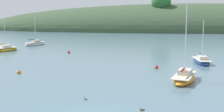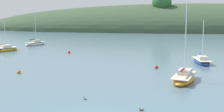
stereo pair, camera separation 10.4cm
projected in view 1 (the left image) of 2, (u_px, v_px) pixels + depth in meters
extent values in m
ellipsoid|color=#384C33|center=(198.00, 30.00, 107.19)|extent=(150.00, 36.00, 17.76)
ellipsoid|color=#2D6633|center=(161.00, 2.00, 99.58)|extent=(6.18, 5.62, 5.62)
ellipsoid|color=white|center=(35.00, 44.00, 61.70)|extent=(3.76, 4.75, 0.74)
cube|color=beige|center=(35.00, 42.00, 61.65)|extent=(3.46, 4.37, 0.06)
cube|color=beige|center=(36.00, 41.00, 61.91)|extent=(1.64, 1.79, 0.46)
cylinder|color=silver|center=(35.00, 29.00, 61.45)|extent=(0.09, 0.09, 5.19)
cylinder|color=silver|center=(32.00, 40.00, 60.97)|extent=(1.08, 1.69, 0.07)
ellipsoid|color=#2D4784|center=(32.00, 40.00, 60.96)|extent=(1.15, 1.69, 0.20)
ellipsoid|color=navy|center=(201.00, 62.00, 41.15)|extent=(1.91, 4.94, 0.78)
cube|color=beige|center=(202.00, 59.00, 41.10)|extent=(1.76, 4.55, 0.06)
cube|color=beige|center=(202.00, 58.00, 40.68)|extent=(1.16, 1.61, 0.47)
cylinder|color=silver|center=(203.00, 40.00, 40.49)|extent=(0.09, 0.09, 5.03)
cylinder|color=silver|center=(200.00, 54.00, 41.78)|extent=(0.18, 2.04, 0.07)
ellipsoid|color=#2D4784|center=(200.00, 53.00, 41.77)|extent=(0.30, 1.97, 0.20)
ellipsoid|color=orange|center=(184.00, 79.00, 30.92)|extent=(3.56, 5.77, 0.87)
cube|color=beige|center=(184.00, 75.00, 30.87)|extent=(3.28, 5.30, 0.06)
cube|color=beige|center=(185.00, 72.00, 31.23)|extent=(1.72, 2.05, 0.51)
cylinder|color=silver|center=(186.00, 39.00, 30.59)|extent=(0.09, 0.09, 7.12)
cylinder|color=silver|center=(183.00, 70.00, 29.98)|extent=(0.83, 2.19, 0.07)
ellipsoid|color=maroon|center=(183.00, 70.00, 29.97)|extent=(0.92, 2.14, 0.20)
ellipsoid|color=gold|center=(4.00, 50.00, 52.96)|extent=(4.26, 4.72, 0.76)
cube|color=beige|center=(4.00, 48.00, 52.91)|extent=(3.92, 4.35, 0.06)
cube|color=silver|center=(6.00, 46.00, 53.15)|extent=(1.78, 1.85, 0.47)
cylinder|color=silver|center=(5.00, 34.00, 52.72)|extent=(0.09, 0.09, 4.83)
sphere|color=orange|center=(19.00, 72.00, 34.73)|extent=(0.44, 0.44, 0.44)
cylinder|color=black|center=(19.00, 70.00, 34.69)|extent=(0.04, 0.04, 0.10)
sphere|color=red|center=(69.00, 52.00, 50.79)|extent=(0.44, 0.44, 0.44)
cylinder|color=black|center=(69.00, 51.00, 50.75)|extent=(0.04, 0.04, 0.10)
sphere|color=red|center=(156.00, 67.00, 37.73)|extent=(0.44, 0.44, 0.44)
cylinder|color=black|center=(156.00, 65.00, 37.69)|extent=(0.04, 0.04, 0.10)
ellipsoid|color=brown|center=(85.00, 99.00, 24.78)|extent=(0.37, 0.37, 0.16)
sphere|color=#1E4723|center=(84.00, 97.00, 24.87)|extent=(0.09, 0.09, 0.09)
cone|color=gold|center=(84.00, 97.00, 24.92)|extent=(0.06, 0.06, 0.04)
cone|color=brown|center=(87.00, 99.00, 24.66)|extent=(0.10, 0.10, 0.08)
ellipsoid|color=brown|center=(142.00, 110.00, 22.08)|extent=(0.38, 0.32, 0.16)
sphere|color=#1E4723|center=(140.00, 109.00, 22.00)|extent=(0.09, 0.09, 0.09)
cone|color=gold|center=(140.00, 109.00, 21.97)|extent=(0.06, 0.05, 0.04)
cone|color=brown|center=(144.00, 109.00, 22.14)|extent=(0.10, 0.10, 0.08)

